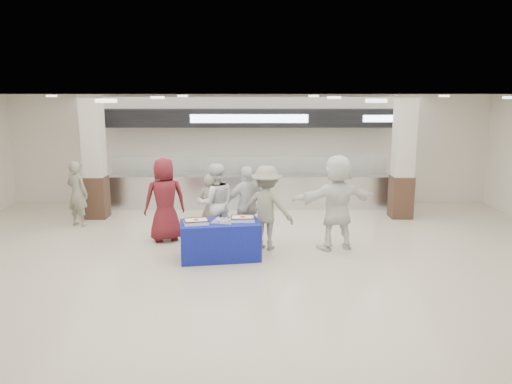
{
  "coord_description": "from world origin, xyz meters",
  "views": [
    {
      "loc": [
        0.15,
        -8.62,
        3.27
      ],
      "look_at": [
        0.18,
        1.6,
        1.21
      ],
      "focal_mm": 35.0,
      "sensor_mm": 36.0,
      "label": 1
    }
  ],
  "objects_px": {
    "soldier_a": "(211,208)",
    "sheet_cake_right": "(243,218)",
    "chef_short": "(248,206)",
    "soldier_bg": "(77,194)",
    "sheet_cake_left": "(196,221)",
    "display_table": "(220,240)",
    "civilian_maroon": "(165,200)",
    "civilian_white": "(337,202)",
    "chef_tall": "(215,203)",
    "soldier_b": "(267,208)",
    "cupcake_tray": "(222,221)"
  },
  "relations": [
    {
      "from": "civilian_white",
      "to": "soldier_bg",
      "type": "height_order",
      "value": "civilian_white"
    },
    {
      "from": "sheet_cake_right",
      "to": "soldier_bg",
      "type": "relative_size",
      "value": 0.3
    },
    {
      "from": "soldier_a",
      "to": "soldier_bg",
      "type": "bearing_deg",
      "value": 2.45
    },
    {
      "from": "soldier_a",
      "to": "soldier_bg",
      "type": "distance_m",
      "value": 3.67
    },
    {
      "from": "civilian_maroon",
      "to": "soldier_bg",
      "type": "xyz_separation_m",
      "value": [
        -2.38,
        1.27,
        -0.12
      ]
    },
    {
      "from": "cupcake_tray",
      "to": "sheet_cake_left",
      "type": "bearing_deg",
      "value": -169.74
    },
    {
      "from": "soldier_a",
      "to": "civilian_white",
      "type": "height_order",
      "value": "civilian_white"
    },
    {
      "from": "chef_short",
      "to": "soldier_bg",
      "type": "xyz_separation_m",
      "value": [
        -4.21,
        1.55,
        -0.05
      ]
    },
    {
      "from": "chef_short",
      "to": "soldier_a",
      "type": "bearing_deg",
      "value": -24.97
    },
    {
      "from": "civilian_maroon",
      "to": "civilian_white",
      "type": "relative_size",
      "value": 0.93
    },
    {
      "from": "soldier_b",
      "to": "soldier_a",
      "type": "bearing_deg",
      "value": -1.09
    },
    {
      "from": "sheet_cake_left",
      "to": "soldier_b",
      "type": "height_order",
      "value": "soldier_b"
    },
    {
      "from": "display_table",
      "to": "civilian_maroon",
      "type": "relative_size",
      "value": 0.83
    },
    {
      "from": "cupcake_tray",
      "to": "civilian_maroon",
      "type": "relative_size",
      "value": 0.25
    },
    {
      "from": "soldier_a",
      "to": "chef_short",
      "type": "distance_m",
      "value": 0.83
    },
    {
      "from": "chef_tall",
      "to": "soldier_b",
      "type": "height_order",
      "value": "soldier_b"
    },
    {
      "from": "sheet_cake_left",
      "to": "chef_short",
      "type": "xyz_separation_m",
      "value": [
        0.99,
        1.07,
        0.06
      ]
    },
    {
      "from": "soldier_b",
      "to": "civilian_white",
      "type": "relative_size",
      "value": 0.88
    },
    {
      "from": "soldier_b",
      "to": "sheet_cake_left",
      "type": "bearing_deg",
      "value": 48.79
    },
    {
      "from": "soldier_bg",
      "to": "display_table",
      "type": "bearing_deg",
      "value": 169.93
    },
    {
      "from": "sheet_cake_right",
      "to": "civilian_maroon",
      "type": "relative_size",
      "value": 0.26
    },
    {
      "from": "cupcake_tray",
      "to": "sheet_cake_right",
      "type": "bearing_deg",
      "value": 18.38
    },
    {
      "from": "soldier_a",
      "to": "civilian_white",
      "type": "bearing_deg",
      "value": -165.44
    },
    {
      "from": "display_table",
      "to": "soldier_a",
      "type": "distance_m",
      "value": 1.21
    },
    {
      "from": "cupcake_tray",
      "to": "civilian_maroon",
      "type": "height_order",
      "value": "civilian_maroon"
    },
    {
      "from": "soldier_bg",
      "to": "chef_short",
      "type": "bearing_deg",
      "value": -175.94
    },
    {
      "from": "display_table",
      "to": "chef_tall",
      "type": "relative_size",
      "value": 0.89
    },
    {
      "from": "soldier_a",
      "to": "soldier_bg",
      "type": "relative_size",
      "value": 0.94
    },
    {
      "from": "sheet_cake_left",
      "to": "soldier_a",
      "type": "relative_size",
      "value": 0.35
    },
    {
      "from": "chef_tall",
      "to": "sheet_cake_right",
      "type": "bearing_deg",
      "value": 102.69
    },
    {
      "from": "sheet_cake_right",
      "to": "civilian_maroon",
      "type": "height_order",
      "value": "civilian_maroon"
    },
    {
      "from": "sheet_cake_right",
      "to": "soldier_a",
      "type": "height_order",
      "value": "soldier_a"
    },
    {
      "from": "sheet_cake_left",
      "to": "civilian_maroon",
      "type": "height_order",
      "value": "civilian_maroon"
    },
    {
      "from": "soldier_a",
      "to": "sheet_cake_left",
      "type": "bearing_deg",
      "value": 106.5
    },
    {
      "from": "soldier_a",
      "to": "civilian_maroon",
      "type": "bearing_deg",
      "value": 18.09
    },
    {
      "from": "sheet_cake_right",
      "to": "chef_tall",
      "type": "distance_m",
      "value": 1.21
    },
    {
      "from": "civilian_maroon",
      "to": "soldier_b",
      "type": "xyz_separation_m",
      "value": [
        2.23,
        -0.58,
        -0.05
      ]
    },
    {
      "from": "sheet_cake_left",
      "to": "civilian_white",
      "type": "height_order",
      "value": "civilian_white"
    },
    {
      "from": "cupcake_tray",
      "to": "civilian_maroon",
      "type": "distance_m",
      "value": 1.85
    },
    {
      "from": "sheet_cake_right",
      "to": "civilian_white",
      "type": "height_order",
      "value": "civilian_white"
    },
    {
      "from": "chef_short",
      "to": "soldier_bg",
      "type": "relative_size",
      "value": 1.06
    },
    {
      "from": "soldier_a",
      "to": "soldier_b",
      "type": "height_order",
      "value": "soldier_b"
    },
    {
      "from": "sheet_cake_left",
      "to": "civilian_maroon",
      "type": "relative_size",
      "value": 0.29
    },
    {
      "from": "sheet_cake_left",
      "to": "civilian_white",
      "type": "xyz_separation_m",
      "value": [
        2.85,
        0.76,
        0.21
      ]
    },
    {
      "from": "chef_tall",
      "to": "civilian_maroon",
      "type": "bearing_deg",
      "value": -23.08
    },
    {
      "from": "soldier_a",
      "to": "sheet_cake_right",
      "type": "bearing_deg",
      "value": 150.36
    },
    {
      "from": "sheet_cake_right",
      "to": "civilian_white",
      "type": "xyz_separation_m",
      "value": [
        1.95,
        0.53,
        0.21
      ]
    },
    {
      "from": "display_table",
      "to": "soldier_bg",
      "type": "xyz_separation_m",
      "value": [
        -3.67,
        2.51,
        0.44
      ]
    },
    {
      "from": "soldier_bg",
      "to": "sheet_cake_right",
      "type": "bearing_deg",
      "value": 174.05
    },
    {
      "from": "sheet_cake_left",
      "to": "chef_short",
      "type": "relative_size",
      "value": 0.31
    }
  ]
}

